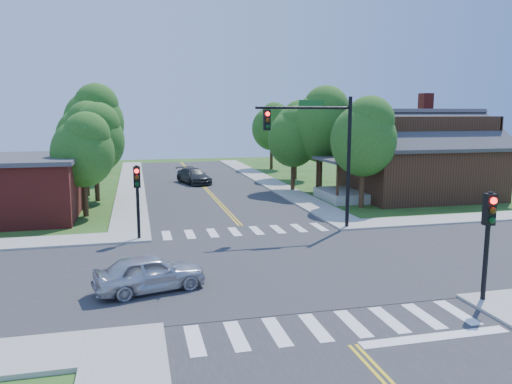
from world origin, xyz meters
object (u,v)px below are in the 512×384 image
object	(u,v)px
house_ne	(418,153)
signal_pole_nw	(137,188)
signal_mast_ne	(320,141)
car_dgrey	(194,176)
car_silver	(150,274)
signal_pole_se	(489,226)

from	to	relation	value
house_ne	signal_pole_nw	bearing A→B (deg)	-157.31
signal_mast_ne	car_dgrey	world-z (taller)	signal_mast_ne
car_silver	car_dgrey	world-z (taller)	car_dgrey
signal_pole_nw	car_dgrey	size ratio (longest dim) A/B	0.75
signal_mast_ne	car_dgrey	distance (m)	20.40
house_ne	car_dgrey	bearing A→B (deg)	145.53
car_silver	signal_pole_nw	bearing A→B (deg)	-11.03
signal_mast_ne	signal_pole_nw	xyz separation A→B (m)	(-9.51, -0.01, -2.19)
signal_pole_nw	signal_pole_se	bearing A→B (deg)	-45.00
signal_mast_ne	signal_pole_nw	world-z (taller)	signal_mast_ne
car_dgrey	signal_mast_ne	bearing A→B (deg)	-93.36
signal_mast_ne	house_ne	distance (m)	14.23
signal_mast_ne	car_dgrey	size ratio (longest dim) A/B	1.42
house_ne	car_silver	xyz separation A→B (m)	(-20.39, -16.09, -2.66)
house_ne	car_silver	world-z (taller)	house_ne
signal_pole_se	car_silver	size ratio (longest dim) A/B	0.91
signal_pole_se	house_ne	distance (m)	22.03
signal_pole_nw	signal_mast_ne	bearing A→B (deg)	0.07
house_ne	car_silver	distance (m)	26.11
house_ne	signal_mast_ne	bearing A→B (deg)	-142.32
signal_mast_ne	car_silver	xyz separation A→B (m)	(-9.20, -7.45, -4.18)
signal_pole_nw	house_ne	bearing A→B (deg)	22.69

